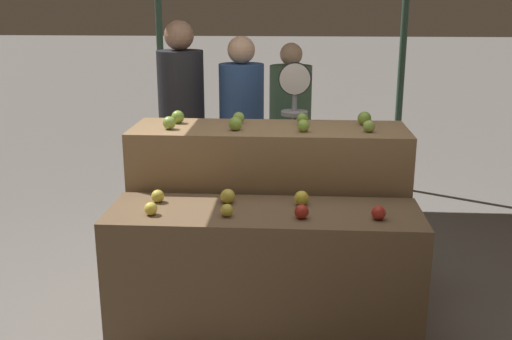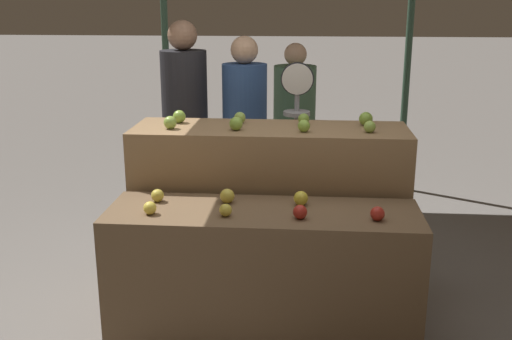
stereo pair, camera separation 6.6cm
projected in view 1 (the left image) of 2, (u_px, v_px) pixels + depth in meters
The scene contains 22 objects.
ground_plane at pixel (264, 336), 3.58m from camera, with size 60.00×60.00×0.00m, color slate.
display_counter_front at pixel (264, 275), 3.47m from camera, with size 1.77×0.55×0.80m, color brown.
display_counter_back at pixel (269, 212), 4.00m from camera, with size 1.77×0.55×1.15m, color olive.
apple_front_0 at pixel (151, 209), 3.28m from camera, with size 0.07×0.07×0.07m, color yellow.
apple_front_1 at pixel (227, 210), 3.26m from camera, with size 0.07×0.07×0.07m, color gold.
apple_front_2 at pixel (302, 212), 3.23m from camera, with size 0.08×0.08×0.08m, color #AD281E.
apple_front_3 at pixel (379, 213), 3.21m from camera, with size 0.08×0.08×0.08m, color #AD281E.
apple_front_4 at pixel (158, 196), 3.49m from camera, with size 0.08×0.08×0.08m, color gold.
apple_front_5 at pixel (228, 196), 3.47m from camera, with size 0.09×0.09×0.09m, color gold.
apple_front_6 at pixel (302, 198), 3.44m from camera, with size 0.08×0.08×0.08m, color gold.
apple_back_0 at pixel (169, 123), 3.78m from camera, with size 0.08×0.08×0.08m, color #8EB247.
apple_back_1 at pixel (235, 124), 3.74m from camera, with size 0.09×0.09×0.09m, color #84AD3D.
apple_back_2 at pixel (303, 126), 3.70m from camera, with size 0.08×0.08×0.08m, color #84AD3D.
apple_back_3 at pixel (369, 126), 3.69m from camera, with size 0.07×0.07×0.07m, color #8EB247.
apple_back_4 at pixel (178, 117), 3.96m from camera, with size 0.09×0.09×0.09m, color #84AD3D.
apple_back_5 at pixel (239, 118), 3.95m from camera, with size 0.08×0.08×0.08m, color #8EB247.
apple_back_6 at pixel (302, 119), 3.92m from camera, with size 0.08×0.08×0.08m, color #7AA338.
apple_back_7 at pixel (364, 118), 3.90m from camera, with size 0.09×0.09×0.09m, color #7AA338.
produce_scale at pixel (294, 120), 4.49m from camera, with size 0.24×0.20×1.50m.
person_vendor_at_scale at pixel (242, 124), 4.87m from camera, with size 0.45×0.45×1.67m.
person_customer_left at pixel (290, 116), 5.58m from camera, with size 0.52×0.52×1.56m.
person_customer_right at pixel (182, 115), 4.86m from camera, with size 0.41×0.41×1.79m.
Camera 1 is at (0.16, -3.17, 1.94)m, focal length 42.00 mm.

